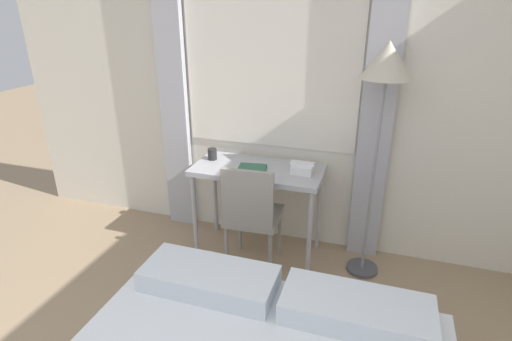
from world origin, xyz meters
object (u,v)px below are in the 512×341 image
at_px(standing_lamp, 385,79).
at_px(book, 252,168).
at_px(telephone, 302,168).
at_px(desk_chair, 252,212).
at_px(mug, 212,154).
at_px(desk, 258,177).

height_order(standing_lamp, book, standing_lamp).
relative_size(standing_lamp, telephone, 9.56).
distance_m(desk_chair, mug, 0.61).
bearing_deg(standing_lamp, telephone, 179.35).
relative_size(telephone, book, 0.79).
bearing_deg(desk, book, -120.61).
xyz_separation_m(desk, telephone, (0.35, 0.01, 0.12)).
distance_m(desk, standing_lamp, 1.19).
xyz_separation_m(desk_chair, telephone, (0.32, 0.25, 0.30)).
xyz_separation_m(telephone, book, (-0.38, -0.05, -0.02)).
relative_size(telephone, mug, 1.95).
bearing_deg(desk, desk_chair, -83.43).
distance_m(desk, mug, 0.43).
relative_size(standing_lamp, mug, 18.62).
relative_size(standing_lamp, book, 7.59).
bearing_deg(mug, standing_lamp, -2.51).
bearing_deg(book, desk_chair, -73.64).
bearing_deg(standing_lamp, mug, 177.49).
xyz_separation_m(standing_lamp, mug, (-1.27, 0.06, -0.68)).
bearing_deg(telephone, mug, 176.22).
xyz_separation_m(telephone, mug, (-0.76, 0.05, 0.01)).
height_order(desk, standing_lamp, standing_lamp).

